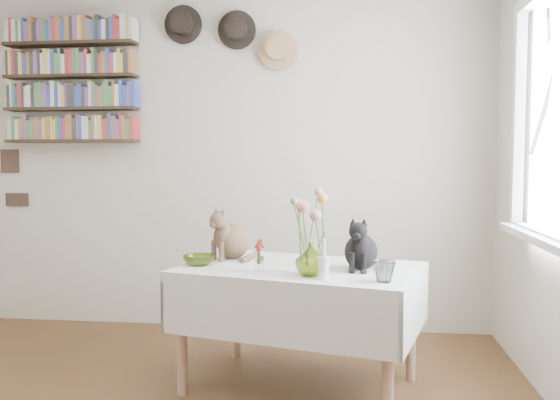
# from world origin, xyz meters

# --- Properties ---
(room) EXTENTS (4.08, 4.58, 2.58)m
(room) POSITION_xyz_m (0.00, 0.00, 1.25)
(room) COLOR brown
(room) RESTS_ON ground
(dining_table) EXTENTS (1.43, 1.11, 0.68)m
(dining_table) POSITION_xyz_m (0.71, 1.10, 0.51)
(dining_table) COLOR white
(dining_table) RESTS_ON room
(tabby_cat) EXTENTS (0.33, 0.34, 0.31)m
(tabby_cat) POSITION_xyz_m (0.29, 1.33, 0.84)
(tabby_cat) COLOR brown
(tabby_cat) RESTS_ON dining_table
(black_cat) EXTENTS (0.23, 0.27, 0.29)m
(black_cat) POSITION_xyz_m (1.04, 1.06, 0.82)
(black_cat) COLOR black
(black_cat) RESTS_ON dining_table
(flower_vase) EXTENTS (0.19, 0.19, 0.17)m
(flower_vase) POSITION_xyz_m (0.78, 0.86, 0.76)
(flower_vase) COLOR #A3BB3E
(flower_vase) RESTS_ON dining_table
(green_bowl) EXTENTS (0.18, 0.18, 0.06)m
(green_bowl) POSITION_xyz_m (0.14, 1.09, 0.71)
(green_bowl) COLOR #A3BB3E
(green_bowl) RESTS_ON dining_table
(drinking_glass) EXTENTS (0.14, 0.14, 0.10)m
(drinking_glass) POSITION_xyz_m (1.14, 0.74, 0.73)
(drinking_glass) COLOR white
(drinking_glass) RESTS_ON dining_table
(candlestick) EXTENTS (0.06, 0.06, 0.20)m
(candlestick) POSITION_xyz_m (0.85, 0.77, 0.75)
(candlestick) COLOR white
(candlestick) RESTS_ON dining_table
(berry_jar) EXTENTS (0.05, 0.05, 0.19)m
(berry_jar) POSITION_xyz_m (0.51, 0.95, 0.76)
(berry_jar) COLOR white
(berry_jar) RESTS_ON dining_table
(porcelain_figurine) EXTENTS (0.05, 0.05, 0.09)m
(porcelain_figurine) POSITION_xyz_m (1.16, 0.86, 0.72)
(porcelain_figurine) COLOR white
(porcelain_figurine) RESTS_ON dining_table
(flower_bouquet) EXTENTS (0.17, 0.12, 0.39)m
(flower_bouquet) POSITION_xyz_m (0.78, 0.87, 1.02)
(flower_bouquet) COLOR #4C7233
(flower_bouquet) RESTS_ON flower_vase
(bookshelf_unit) EXTENTS (1.00, 0.16, 0.91)m
(bookshelf_unit) POSITION_xyz_m (-1.10, 2.16, 1.84)
(bookshelf_unit) COLOR #322416
(bookshelf_unit) RESTS_ON room
(wall_hats) EXTENTS (0.98, 0.09, 0.48)m
(wall_hats) POSITION_xyz_m (0.12, 2.19, 2.17)
(wall_hats) COLOR black
(wall_hats) RESTS_ON room
(wall_art_plaques) EXTENTS (0.21, 0.02, 0.44)m
(wall_art_plaques) POSITION_xyz_m (-1.63, 2.23, 1.12)
(wall_art_plaques) COLOR #38281E
(wall_art_plaques) RESTS_ON room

